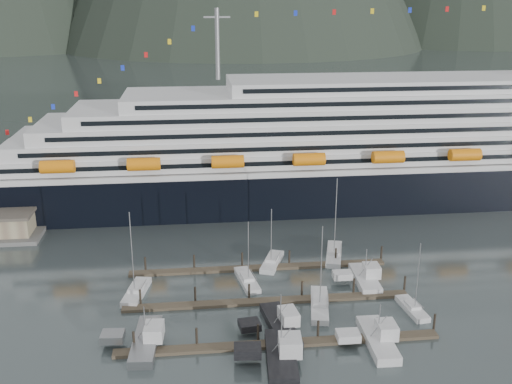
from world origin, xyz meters
TOP-DOWN VIEW (x-y plane):
  - ground at (0.00, 0.00)m, footprint 1600.00×1600.00m
  - cruise_ship at (30.03, 54.94)m, footprint 210.00×30.40m
  - dock_near at (-4.93, -9.95)m, footprint 48.18×2.28m
  - dock_mid at (-4.93, 3.05)m, footprint 48.18×2.28m
  - dock_far at (-4.93, 16.05)m, footprint 48.18×2.28m
  - sailboat_a at (-27.00, 8.23)m, footprint 4.68×10.10m
  - sailboat_b at (-7.70, 10.65)m, footprint 4.03×10.14m
  - sailboat_d at (3.24, 0.31)m, footprint 4.94×11.97m
  - sailboat_f at (-2.20, 17.74)m, footprint 5.83×9.72m
  - sailboat_g at (10.40, 19.99)m, footprint 5.76×11.78m
  - sailboat_h at (18.00, -2.47)m, footprint 3.18×8.38m
  - trawler_a at (-24.55, -7.75)m, footprint 9.25×12.80m
  - trawler_b at (-5.48, -14.02)m, footprint 9.62×12.62m
  - trawler_c at (-4.30, -5.68)m, footprint 9.39×13.19m
  - trawler_d at (9.36, -11.20)m, footprint 8.82×11.93m
  - trawler_e at (13.15, 8.43)m, footprint 8.36×10.97m

SIDE VIEW (x-z plane):
  - ground at x=0.00m, z-range 0.00..0.00m
  - dock_near at x=-4.93m, z-range -1.29..1.91m
  - dock_mid at x=-4.93m, z-range -1.29..1.91m
  - dock_far at x=-4.93m, z-range -1.29..1.91m
  - sailboat_h at x=18.00m, z-range -5.90..6.72m
  - sailboat_b at x=-7.70m, z-range -5.81..6.63m
  - sailboat_f at x=-2.20m, z-range -5.60..6.44m
  - sailboat_d at x=3.24m, z-range -7.21..8.07m
  - sailboat_g at x=10.40m, z-range -8.03..8.93m
  - sailboat_a at x=-27.00m, z-range -7.53..8.44m
  - trawler_c at x=-4.30m, z-range -2.42..4.12m
  - trawler_a at x=-24.55m, z-range -2.57..4.34m
  - trawler_e at x=13.15m, z-range -2.63..4.43m
  - trawler_d at x=9.36m, z-range -2.63..4.43m
  - trawler_b at x=-5.48m, z-range -3.04..5.02m
  - cruise_ship at x=30.03m, z-range -13.11..37.19m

